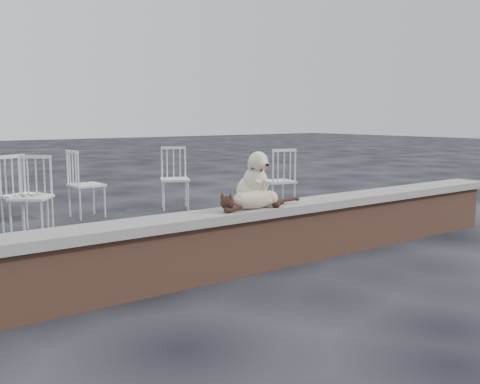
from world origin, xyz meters
TOP-DOWN VIEW (x-y plane):
  - ground at (0.00, 0.00)m, footprint 60.00×60.00m
  - brick_wall at (0.00, 0.00)m, footprint 6.00×0.30m
  - capstone at (0.00, 0.00)m, footprint 6.20×0.40m
  - dog at (-0.47, 0.09)m, footprint 0.37×0.47m
  - cat at (-0.55, -0.06)m, footprint 1.10×0.33m
  - chair_e at (-0.69, 3.52)m, footprint 0.58×0.58m
  - chair_a at (-1.70, 2.94)m, footprint 0.74×0.74m
  - chair_d at (0.65, 3.37)m, footprint 0.75×0.75m
  - chair_b at (-1.68, 2.75)m, footprint 0.78×0.78m
  - chair_c at (1.71, 2.22)m, footprint 0.67×0.67m

SIDE VIEW (x-z plane):
  - ground at x=0.00m, z-range 0.00..0.00m
  - brick_wall at x=0.00m, z-range 0.00..0.50m
  - chair_e at x=-0.69m, z-range 0.00..0.94m
  - chair_a at x=-1.70m, z-range 0.00..0.94m
  - chair_d at x=0.65m, z-range 0.00..0.94m
  - chair_b at x=-1.68m, z-range 0.00..0.94m
  - chair_c at x=1.71m, z-range 0.00..0.94m
  - capstone at x=0.00m, z-range 0.50..0.58m
  - cat at x=-0.55m, z-range 0.58..0.76m
  - dog at x=-0.47m, z-range 0.58..1.10m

